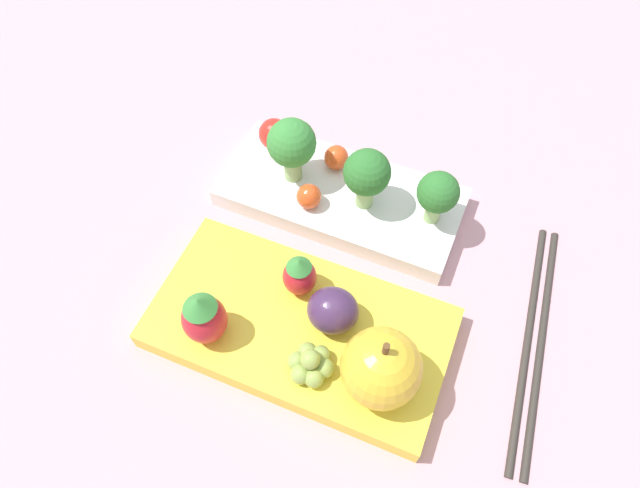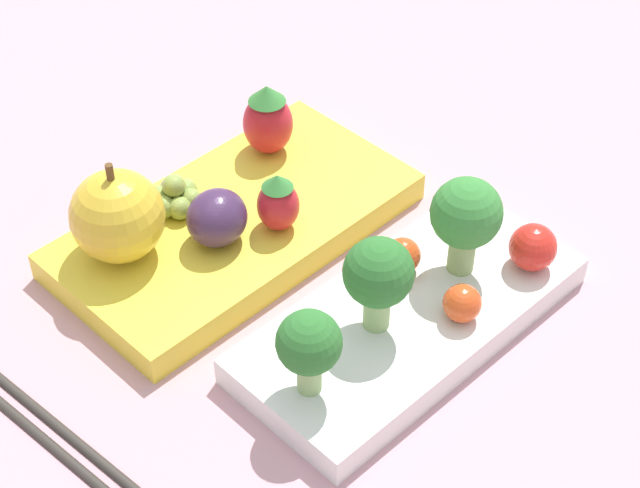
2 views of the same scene
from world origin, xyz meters
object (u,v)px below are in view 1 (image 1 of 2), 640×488
object	(u,v)px
cherry_tomato_0	(274,134)
cherry_tomato_2	(336,157)
broccoli_floret_0	(438,194)
broccoli_floret_2	(367,174)
chopsticks_pair	(536,340)
strawberry_0	(204,317)
strawberry_1	(299,275)
bento_box_fruit	(294,326)
plum	(333,310)
apple	(381,368)
grape_cluster	(311,364)
broccoli_floret_1	(292,145)
cherry_tomato_1	(309,196)
bento_box_savoury	(342,197)

from	to	relation	value
cherry_tomato_0	cherry_tomato_2	bearing A→B (deg)	-9.30
broccoli_floret_0	broccoli_floret_2	distance (m)	0.06
cherry_tomato_2	chopsticks_pair	xyz separation A→B (m)	(0.19, -0.12, -0.03)
strawberry_0	strawberry_1	distance (m)	0.08
bento_box_fruit	cherry_tomato_2	distance (m)	0.16
plum	cherry_tomato_0	bearing A→B (deg)	120.91
apple	chopsticks_pair	bearing A→B (deg)	32.32
plum	grape_cluster	bearing A→B (deg)	-98.23
broccoli_floret_1	strawberry_1	size ratio (longest dim) A/B	1.59
bento_box_fruit	strawberry_0	bearing A→B (deg)	-157.28
plum	grape_cluster	size ratio (longest dim) A/B	1.12
broccoli_floret_2	plum	world-z (taller)	broccoli_floret_2
cherry_tomato_0	strawberry_1	size ratio (longest dim) A/B	0.71
bento_box_fruit	cherry_tomato_2	size ratio (longest dim) A/B	10.85
bento_box_fruit	strawberry_0	distance (m)	0.07
bento_box_fruit	broccoli_floret_0	xyz separation A→B (m)	(0.08, 0.12, 0.04)
cherry_tomato_0	plum	distance (m)	0.18
broccoli_floret_2	chopsticks_pair	xyz separation A→B (m)	(0.15, -0.08, -0.05)
broccoli_floret_0	chopsticks_pair	size ratio (longest dim) A/B	0.25
cherry_tomato_1	cherry_tomato_2	bearing A→B (deg)	76.02
broccoli_floret_0	apple	world-z (taller)	apple
broccoli_floret_0	grape_cluster	size ratio (longest dim) A/B	1.53
bento_box_fruit	apple	world-z (taller)	apple
bento_box_savoury	grape_cluster	world-z (taller)	grape_cluster
cherry_tomato_0	cherry_tomato_1	distance (m)	0.07
bento_box_savoury	broccoli_floret_1	distance (m)	0.07
bento_box_savoury	cherry_tomato_0	bearing A→B (deg)	153.61
plum	broccoli_floret_2	bearing A→B (deg)	90.76
strawberry_0	cherry_tomato_0	bearing A→B (deg)	92.66
bento_box_savoury	grape_cluster	xyz separation A→B (m)	(0.02, -0.16, 0.02)
bento_box_fruit	broccoli_floret_0	size ratio (longest dim) A/B	4.53
strawberry_1	strawberry_0	bearing A→B (deg)	-135.88
broccoli_floret_0	cherry_tomato_2	bearing A→B (deg)	158.79
cherry_tomato_0	chopsticks_pair	bearing A→B (deg)	-27.13
plum	grape_cluster	world-z (taller)	plum
cherry_tomato_0	grape_cluster	xyz separation A→B (m)	(0.09, -0.20, -0.00)
bento_box_fruit	cherry_tomato_1	size ratio (longest dim) A/B	11.13
bento_box_savoury	chopsticks_pair	distance (m)	0.20
cherry_tomato_0	plum	world-z (taller)	plum
broccoli_floret_2	plum	xyz separation A→B (m)	(0.00, -0.11, -0.02)
bento_box_fruit	broccoli_floret_1	distance (m)	0.15
strawberry_0	cherry_tomato_2	bearing A→B (deg)	74.12
apple	plum	xyz separation A→B (m)	(-0.04, 0.04, -0.01)
strawberry_1	plum	xyz separation A→B (m)	(0.03, -0.02, -0.00)
bento_box_savoury	grape_cluster	bearing A→B (deg)	-84.21
broccoli_floret_0	broccoli_floret_1	xyz separation A→B (m)	(-0.12, 0.01, 0.01)
broccoli_floret_2	strawberry_1	size ratio (longest dim) A/B	1.49
broccoli_floret_2	cherry_tomato_0	world-z (taller)	broccoli_floret_2
broccoli_floret_1	cherry_tomato_0	distance (m)	0.05
broccoli_floret_1	chopsticks_pair	size ratio (longest dim) A/B	0.30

